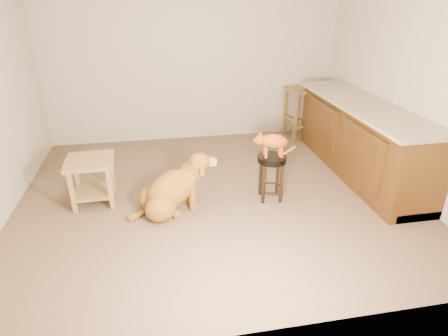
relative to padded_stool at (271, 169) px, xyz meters
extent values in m
cube|color=brown|center=(-0.61, 0.18, -0.38)|extent=(4.50, 4.00, 0.01)
cube|color=#A89B87|center=(-0.61, 2.18, 0.92)|extent=(4.50, 0.04, 2.60)
cube|color=#A89B87|center=(-0.61, -1.82, 0.92)|extent=(4.50, 0.04, 2.60)
cube|color=#A89B87|center=(1.64, 0.18, 0.92)|extent=(0.04, 4.00, 2.60)
cube|color=#42260B|center=(1.34, 0.48, 0.07)|extent=(0.60, 2.50, 0.90)
cube|color=gray|center=(1.31, 0.48, 0.54)|extent=(0.70, 2.56, 0.04)
cube|color=black|center=(1.38, 0.48, -0.33)|extent=(0.52, 2.50, 0.10)
cube|color=#42260B|center=(1.03, -0.07, 0.12)|extent=(0.02, 0.90, 0.62)
cube|color=#42260B|center=(1.03, 1.03, 0.12)|extent=(0.02, 0.90, 0.62)
cube|color=#361E09|center=(1.02, -0.07, 0.12)|extent=(0.02, 0.60, 0.40)
cube|color=#361E09|center=(1.02, 1.03, 0.12)|extent=(0.02, 0.60, 0.40)
cylinder|color=black|center=(0.11, 0.09, -0.14)|extent=(0.04, 0.04, 0.47)
cylinder|color=black|center=(-0.09, 0.11, -0.14)|extent=(0.04, 0.04, 0.47)
cylinder|color=black|center=(0.09, -0.11, -0.14)|extent=(0.04, 0.04, 0.47)
cylinder|color=black|center=(-0.11, -0.09, -0.14)|extent=(0.04, 0.04, 0.47)
torus|color=black|center=(0.00, 0.00, -0.24)|extent=(0.30, 0.30, 0.02)
cylinder|color=black|center=(0.00, 0.00, 0.12)|extent=(0.32, 0.32, 0.06)
cube|color=brown|center=(1.21, 2.08, 0.01)|extent=(0.06, 0.06, 0.77)
cube|color=brown|center=(0.86, 2.03, 0.01)|extent=(0.06, 0.06, 0.77)
cube|color=brown|center=(1.25, 1.73, 0.01)|extent=(0.06, 0.06, 0.77)
cube|color=brown|center=(0.91, 1.68, 0.01)|extent=(0.06, 0.06, 0.77)
cube|color=brown|center=(1.06, 1.88, 0.41)|extent=(0.49, 0.49, 0.04)
cube|color=olive|center=(-1.79, 0.48, -0.13)|extent=(0.05, 0.05, 0.49)
cube|color=olive|center=(-2.19, 0.47, -0.13)|extent=(0.05, 0.05, 0.49)
cube|color=olive|center=(-1.78, 0.09, -0.13)|extent=(0.05, 0.05, 0.49)
cube|color=olive|center=(-2.17, 0.07, -0.13)|extent=(0.05, 0.05, 0.49)
cube|color=olive|center=(-1.98, 0.28, 0.13)|extent=(0.53, 0.53, 0.04)
cube|color=olive|center=(-1.98, 0.28, -0.24)|extent=(0.45, 0.45, 0.03)
ellipsoid|color=brown|center=(-1.33, -0.01, -0.24)|extent=(0.39, 0.35, 0.30)
ellipsoid|color=brown|center=(-1.26, -0.24, -0.24)|extent=(0.39, 0.35, 0.30)
cylinder|color=brown|center=(-1.18, 0.05, -0.34)|extent=(0.10, 0.11, 0.09)
cylinder|color=brown|center=(-1.10, -0.22, -0.34)|extent=(0.10, 0.11, 0.09)
ellipsoid|color=brown|center=(-1.14, -0.08, -0.11)|extent=(0.76, 0.54, 0.61)
ellipsoid|color=brown|center=(-0.97, -0.03, -0.04)|extent=(0.32, 0.34, 0.31)
cylinder|color=brown|center=(-0.96, 0.06, -0.20)|extent=(0.10, 0.10, 0.36)
cylinder|color=brown|center=(-0.91, -0.10, -0.20)|extent=(0.10, 0.10, 0.36)
sphere|color=brown|center=(-0.93, 0.07, -0.35)|extent=(0.09, 0.09, 0.09)
sphere|color=brown|center=(-0.88, -0.09, -0.35)|extent=(0.09, 0.09, 0.09)
cylinder|color=brown|center=(-0.90, -0.01, 0.05)|extent=(0.26, 0.22, 0.23)
ellipsoid|color=brown|center=(-0.81, 0.02, 0.14)|extent=(0.28, 0.26, 0.22)
cube|color=#98825F|center=(-0.69, 0.06, 0.12)|extent=(0.17, 0.12, 0.10)
sphere|color=black|center=(-0.63, 0.08, 0.12)|extent=(0.05, 0.05, 0.05)
cube|color=brown|center=(-0.86, 0.11, 0.11)|extent=(0.06, 0.07, 0.16)
cube|color=brown|center=(-0.80, -0.08, 0.11)|extent=(0.06, 0.07, 0.16)
torus|color=#0C6056|center=(-0.90, -0.01, 0.04)|extent=(0.18, 0.23, 0.19)
cylinder|color=#D8BF4C|center=(-0.85, 0.01, -0.02)|extent=(0.02, 0.04, 0.04)
cylinder|color=brown|center=(-1.49, -0.14, -0.34)|extent=(0.26, 0.22, 0.07)
ellipsoid|color=#8E3B0E|center=(0.02, 0.00, 0.33)|extent=(0.32, 0.18, 0.19)
cylinder|color=#8E3B0E|center=(-0.07, 0.05, 0.21)|extent=(0.03, 0.03, 0.12)
sphere|color=#8E3B0E|center=(-0.07, 0.05, 0.17)|extent=(0.04, 0.04, 0.04)
cylinder|color=#8E3B0E|center=(-0.08, -0.03, 0.21)|extent=(0.03, 0.03, 0.12)
sphere|color=#8E3B0E|center=(-0.08, -0.03, 0.17)|extent=(0.04, 0.04, 0.04)
cylinder|color=#8E3B0E|center=(0.10, 0.03, 0.21)|extent=(0.03, 0.03, 0.12)
sphere|color=#8E3B0E|center=(0.10, 0.03, 0.17)|extent=(0.04, 0.04, 0.04)
cylinder|color=#8E3B0E|center=(0.09, -0.05, 0.21)|extent=(0.03, 0.03, 0.12)
sphere|color=#8E3B0E|center=(0.09, -0.05, 0.17)|extent=(0.04, 0.04, 0.04)
sphere|color=#8E3B0E|center=(-0.15, 0.01, 0.35)|extent=(0.11, 0.11, 0.11)
sphere|color=#8E3B0E|center=(-0.19, 0.02, 0.34)|extent=(0.04, 0.04, 0.04)
sphere|color=brown|center=(-0.21, 0.02, 0.34)|extent=(0.02, 0.02, 0.02)
cone|color=#8E3B0E|center=(-0.13, 0.05, 0.42)|extent=(0.05, 0.05, 0.05)
cone|color=#C66B60|center=(-0.13, 0.05, 0.41)|extent=(0.03, 0.03, 0.03)
cone|color=#8E3B0E|center=(-0.14, -0.02, 0.42)|extent=(0.05, 0.05, 0.05)
cone|color=#C66B60|center=(-0.14, -0.02, 0.41)|extent=(0.03, 0.03, 0.03)
cylinder|color=#8E3B0E|center=(0.18, 0.03, 0.18)|extent=(0.23, 0.11, 0.11)
camera|label=1|loc=(-1.21, -3.64, 1.81)|focal=30.00mm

